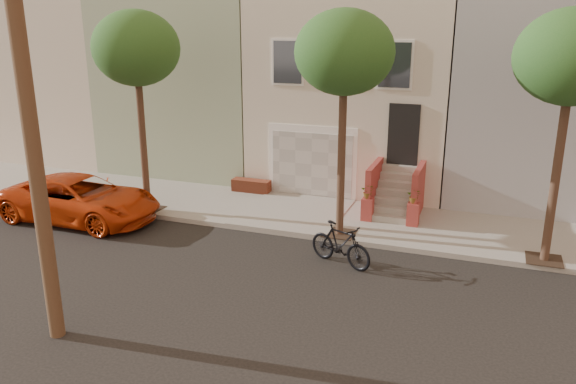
% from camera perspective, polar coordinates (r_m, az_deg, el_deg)
% --- Properties ---
extents(ground, '(90.00, 90.00, 0.00)m').
position_cam_1_polar(ground, '(13.72, -3.28, -9.76)').
color(ground, black).
rests_on(ground, ground).
extents(sidewalk, '(40.00, 3.70, 0.15)m').
position_cam_1_polar(sidewalk, '(18.33, 3.30, -2.46)').
color(sidewalk, gray).
rests_on(sidewalk, ground).
extents(house_row, '(33.10, 11.70, 7.00)m').
position_cam_1_polar(house_row, '(23.09, 7.73, 10.56)').
color(house_row, beige).
rests_on(house_row, sidewalk).
extents(tree_left, '(2.70, 2.57, 6.30)m').
position_cam_1_polar(tree_left, '(18.38, -14.95, 13.59)').
color(tree_left, '#2D2116').
rests_on(tree_left, sidewalk).
extents(tree_mid, '(2.70, 2.57, 6.30)m').
position_cam_1_polar(tree_mid, '(15.65, 5.66, 13.57)').
color(tree_mid, '#2D2116').
rests_on(tree_mid, sidewalk).
extents(tree_right, '(2.70, 2.57, 6.30)m').
position_cam_1_polar(tree_right, '(15.24, 26.56, 11.82)').
color(tree_right, '#2D2116').
rests_on(tree_right, sidewalk).
extents(pickup_truck, '(5.14, 2.39, 1.42)m').
position_cam_1_polar(pickup_truck, '(19.12, -20.06, -0.66)').
color(pickup_truck, '#BD340B').
rests_on(pickup_truck, ground).
extents(motorcycle, '(1.95, 1.23, 1.14)m').
position_cam_1_polar(motorcycle, '(14.86, 5.26, -5.23)').
color(motorcycle, black).
rests_on(motorcycle, ground).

